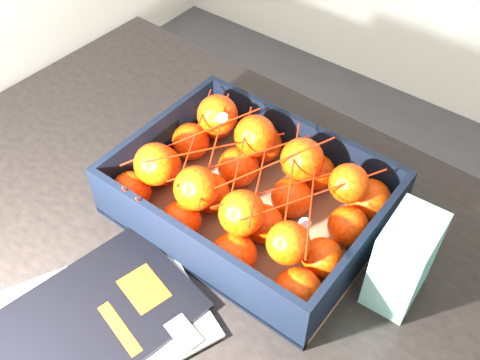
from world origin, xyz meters
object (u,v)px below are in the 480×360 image
Objects in this scene: magazine_stack at (100,318)px; table at (211,255)px; retail_carton at (403,260)px; produce_crate at (251,201)px.

table is at bearing 88.88° from magazine_stack.
table is 0.37m from retail_carton.
retail_carton is at bearing 12.76° from table.
magazine_stack is at bearing -137.94° from retail_carton.
table is 7.75× the size of retail_carton.
retail_carton is (0.32, 0.07, 0.18)m from table.
produce_crate is (0.05, 0.31, 0.02)m from magazine_stack.
magazine_stack is 0.79× the size of produce_crate.
produce_crate reaches higher than table.
produce_crate is at bearing 179.71° from retail_carton.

